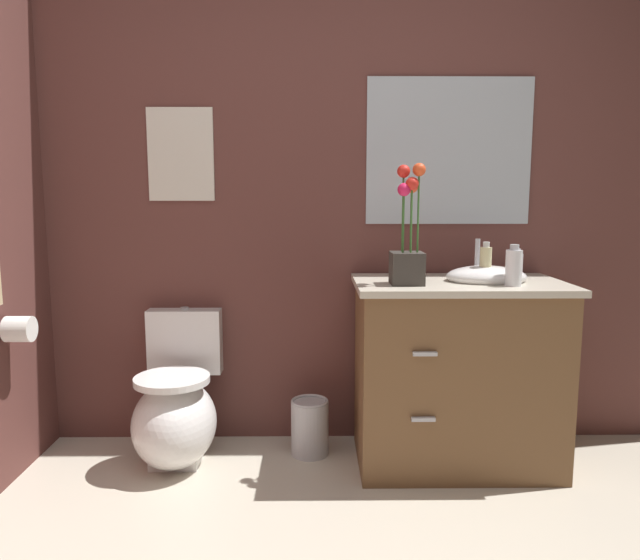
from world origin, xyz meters
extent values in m
cube|color=brown|center=(0.20, 1.67, 1.25)|extent=(4.00, 0.05, 2.50)
ellipsoid|color=white|center=(-0.61, 1.33, 0.20)|extent=(0.38, 0.48, 0.40)
cube|color=white|center=(-0.61, 1.38, 0.09)|extent=(0.22, 0.26, 0.18)
cube|color=white|center=(-0.61, 1.61, 0.52)|extent=(0.36, 0.13, 0.32)
cylinder|color=white|center=(-0.61, 1.31, 0.42)|extent=(0.34, 0.34, 0.03)
cylinder|color=#B7B7BC|center=(-0.61, 1.61, 0.68)|extent=(0.04, 0.04, 0.02)
cube|color=brown|center=(0.69, 1.35, 0.41)|extent=(0.90, 0.52, 0.83)
cube|color=beige|center=(0.69, 1.35, 0.84)|extent=(0.94, 0.56, 0.03)
ellipsoid|color=white|center=(0.81, 1.35, 0.88)|extent=(0.36, 0.26, 0.10)
cylinder|color=#B7B7BC|center=(0.81, 1.51, 0.95)|extent=(0.02, 0.02, 0.18)
cube|color=#B7B7BC|center=(0.49, 1.07, 0.60)|extent=(0.10, 0.02, 0.02)
cube|color=#B7B7BC|center=(0.49, 1.07, 0.31)|extent=(0.10, 0.02, 0.02)
cube|color=#38332D|center=(0.43, 1.26, 0.93)|extent=(0.14, 0.14, 0.14)
cylinder|color=#386B2D|center=(0.48, 1.25, 1.17)|extent=(0.01, 0.01, 0.35)
sphere|color=#EA4C23|center=(0.48, 1.25, 1.35)|extent=(0.06, 0.06, 0.06)
cylinder|color=#386B2D|center=(0.45, 1.30, 1.14)|extent=(0.01, 0.01, 0.28)
sphere|color=#EA4C23|center=(0.45, 1.30, 1.28)|extent=(0.06, 0.06, 0.06)
cylinder|color=#386B2D|center=(0.42, 1.29, 1.17)|extent=(0.01, 0.01, 0.35)
sphere|color=red|center=(0.42, 1.29, 1.34)|extent=(0.06, 0.06, 0.06)
cylinder|color=#386B2D|center=(0.41, 1.24, 1.13)|extent=(0.01, 0.01, 0.27)
sphere|color=#E01E51|center=(0.41, 1.24, 1.26)|extent=(0.06, 0.06, 0.06)
cylinder|color=#386B2D|center=(0.45, 1.24, 1.14)|extent=(0.01, 0.01, 0.29)
sphere|color=red|center=(0.45, 1.24, 1.29)|extent=(0.06, 0.06, 0.06)
cylinder|color=beige|center=(0.80, 1.33, 0.93)|extent=(0.05, 0.05, 0.15)
cylinder|color=silver|center=(0.80, 1.33, 1.02)|extent=(0.03, 0.03, 0.02)
cylinder|color=white|center=(0.94, 1.35, 0.92)|extent=(0.06, 0.06, 0.12)
cylinder|color=#B7B7BC|center=(0.94, 1.35, 0.99)|extent=(0.03, 0.03, 0.02)
cylinder|color=white|center=(0.88, 1.21, 0.93)|extent=(0.07, 0.07, 0.15)
cylinder|color=#B7B7BC|center=(0.88, 1.21, 1.02)|extent=(0.04, 0.04, 0.02)
cylinder|color=#B7B7BC|center=(0.01, 1.44, 0.13)|extent=(0.18, 0.18, 0.26)
torus|color=#B7B7BC|center=(0.01, 1.44, 0.27)|extent=(0.18, 0.18, 0.01)
cube|color=silver|center=(-0.61, 1.64, 1.43)|extent=(0.32, 0.01, 0.44)
cube|color=#B2BCC6|center=(0.69, 1.64, 1.45)|extent=(0.80, 0.01, 0.70)
cylinder|color=white|center=(-1.22, 1.18, 0.68)|extent=(0.11, 0.11, 0.11)
camera|label=1|loc=(0.03, -1.29, 1.24)|focal=33.41mm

